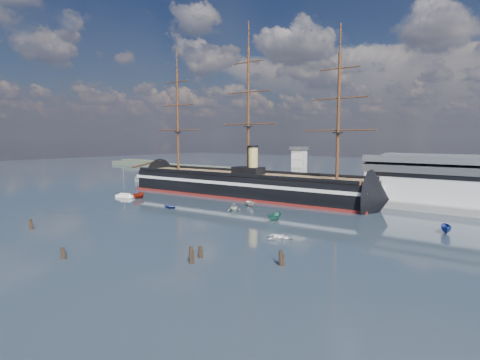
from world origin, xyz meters
The scene contains 18 objects.
ground centered at (0.00, 40.00, 0.00)m, with size 600.00×600.00×0.00m, color #222D3B.
quay centered at (10.00, 76.00, 0.00)m, with size 180.00×18.00×2.00m, color slate.
quay_tower centered at (3.00, 73.00, 9.75)m, with size 5.00×5.00×15.00m.
shoreline centered at (-139.23, 135.00, 1.45)m, with size 120.00×10.00×4.00m.
warship centered at (-12.91, 60.00, 4.04)m, with size 113.27×20.70×53.94m.
sailboat centered at (-41.25, 33.54, 0.66)m, with size 6.77×3.70×10.40m.
motorboat_a centered at (-35.67, 34.81, 0.00)m, with size 6.32×2.32×2.53m, color maroon.
motorboat_b centered at (-13.96, 29.25, 0.00)m, with size 3.24×1.30×1.51m, color navy.
motorboat_c centered at (19.62, 32.19, 0.00)m, with size 6.44×2.36×2.57m, color #23614D.
motorboat_d centered at (3.53, 36.59, 0.00)m, with size 6.82×2.95×2.50m, color beige.
motorboat_e centered at (30.37, 18.21, 0.00)m, with size 3.42×1.37×1.60m, color white.
motorboat_f centered at (54.86, 44.32, 0.00)m, with size 5.82×2.13×2.33m, color navy.
motorboat_g centered at (2.50, 45.49, 0.00)m, with size 5.16×1.89×2.07m, color beige.
piling_near_left centered at (-18.14, -7.99, 0.00)m, with size 0.64×0.64×3.01m, color black.
piling_near_mid centered at (8.11, -14.73, 0.00)m, with size 0.64×0.64×2.64m, color black.
piling_near_right centered at (26.74, -3.20, 0.00)m, with size 0.64×0.64×3.47m, color black.
piling_far_right centered at (38.74, 4.71, 0.00)m, with size 0.64×0.64×3.12m, color black.
piling_extra centered at (25.84, -0.18, 0.00)m, with size 0.64×0.64×2.72m, color black.
Camera 1 is at (71.64, -47.81, 20.24)m, focal length 30.00 mm.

